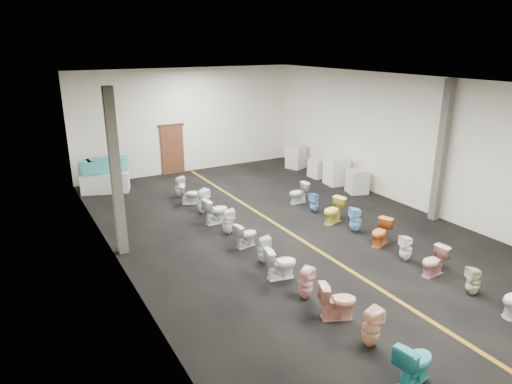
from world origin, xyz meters
TOP-DOWN VIEW (x-y plane):
  - floor at (0.00, 0.00)m, footprint 16.00×16.00m
  - ceiling at (0.00, 0.00)m, footprint 16.00×16.00m
  - wall_back at (0.00, 8.00)m, footprint 10.00×0.00m
  - wall_left at (-5.00, 0.00)m, footprint 0.00×16.00m
  - wall_right at (5.00, 0.00)m, footprint 0.00×16.00m
  - aisle_stripe at (0.00, 0.00)m, footprint 0.12×15.60m
  - back_door at (-0.80, 7.94)m, footprint 1.00×0.10m
  - door_frame at (-0.80, 7.95)m, footprint 1.15×0.08m
  - column_left at (-4.75, 1.00)m, footprint 0.25×0.25m
  - column_right at (4.75, -1.50)m, footprint 0.25×0.25m
  - display_table at (-3.97, 6.75)m, footprint 1.93×1.38m
  - bathtub at (-3.97, 6.75)m, footprint 1.86×0.67m
  - appliance_crate_a at (4.40, 1.84)m, footprint 0.87×0.87m
  - appliance_crate_b at (4.40, 3.10)m, footprint 0.90×0.90m
  - appliance_crate_c at (4.40, 4.28)m, footprint 0.72×0.72m
  - appliance_crate_d at (4.40, 6.00)m, footprint 0.92×0.92m
  - toilet_left_0 at (-1.72, -6.53)m, footprint 0.85×0.57m
  - toilet_left_1 at (-1.66, -5.43)m, footprint 0.39×0.38m
  - toilet_left_2 at (-1.63, -4.39)m, footprint 0.90×0.72m
  - toilet_left_3 at (-1.75, -3.43)m, footprint 0.45×0.45m
  - toilet_left_4 at (-1.74, -2.36)m, footprint 0.85×0.59m
  - toilet_left_5 at (-1.67, -1.43)m, footprint 0.40×0.39m
  - toilet_left_6 at (-1.62, -0.34)m, footprint 0.74×0.49m
  - toilet_left_7 at (-1.66, 0.71)m, footprint 0.43×0.43m
  - toilet_left_8 at (-1.62, 1.69)m, footprint 0.85×0.53m
  - toilet_left_9 at (-1.64, 2.69)m, footprint 0.50×0.49m
  - toilet_left_10 at (-1.65, 3.80)m, footprint 0.80×0.62m
  - toilet_left_11 at (-1.70, 4.72)m, footprint 0.38×0.37m
  - toilet_right_2 at (1.66, -5.19)m, footprint 0.40×0.40m
  - toilet_right_3 at (1.64, -4.10)m, footprint 0.74×0.45m
  - toilet_right_4 at (1.64, -3.20)m, footprint 0.38×0.37m
  - toilet_right_5 at (1.78, -2.13)m, footprint 0.84×0.65m
  - toilet_right_6 at (1.76, -1.08)m, footprint 0.47×0.46m
  - toilet_right_7 at (1.66, -0.14)m, footprint 0.89×0.65m
  - toilet_right_8 at (1.69, 0.91)m, footprint 0.41×0.40m
  - toilet_right_9 at (1.77, 1.98)m, footprint 0.74×0.44m

SIDE VIEW (x-z plane):
  - floor at x=0.00m, z-range 0.00..0.00m
  - aisle_stripe at x=0.00m, z-range 0.00..0.01m
  - toilet_right_2 at x=1.66m, z-range 0.00..0.69m
  - toilet_right_8 at x=1.69m, z-range 0.00..0.69m
  - toilet_left_6 at x=-1.62m, z-range 0.00..0.70m
  - toilet_right_4 at x=1.64m, z-range 0.00..0.71m
  - toilet_left_10 at x=-1.65m, z-range 0.00..0.72m
  - toilet_left_5 at x=-1.67m, z-range 0.00..0.72m
  - toilet_right_3 at x=1.64m, z-range 0.00..0.73m
  - toilet_right_9 at x=1.77m, z-range 0.00..0.74m
  - toilet_left_3 at x=-1.75m, z-range 0.00..0.74m
  - toilet_right_5 at x=1.78m, z-range 0.00..0.75m
  - display_table at x=-3.97m, z-range 0.00..0.77m
  - toilet_left_11 at x=-1.70m, z-range 0.00..0.78m
  - toilet_left_7 at x=-1.66m, z-range 0.00..0.78m
  - appliance_crate_c at x=4.40m, z-range 0.00..0.79m
  - toilet_left_1 at x=-1.66m, z-range 0.00..0.79m
  - toilet_left_4 at x=-1.74m, z-range 0.00..0.80m
  - toilet_right_6 at x=1.76m, z-range 0.00..0.80m
  - toilet_left_0 at x=-1.72m, z-range 0.00..0.80m
  - toilet_left_2 at x=-1.63m, z-range 0.00..0.80m
  - toilet_right_7 at x=1.66m, z-range 0.00..0.81m
  - toilet_left_8 at x=-1.62m, z-range 0.00..0.83m
  - toilet_left_9 at x=-1.64m, z-range 0.00..0.85m
  - appliance_crate_a at x=4.40m, z-range 0.00..0.91m
  - appliance_crate_d at x=4.40m, z-range 0.00..1.02m
  - appliance_crate_b at x=4.40m, z-range 0.00..1.10m
  - back_door at x=-0.80m, z-range 0.00..2.10m
  - bathtub at x=-3.97m, z-range 0.79..1.34m
  - door_frame at x=-0.80m, z-range 2.07..2.17m
  - wall_back at x=0.00m, z-range -2.75..7.25m
  - wall_left at x=-5.00m, z-range -5.75..10.25m
  - wall_right at x=5.00m, z-range -5.75..10.25m
  - column_left at x=-4.75m, z-range 0.00..4.50m
  - column_right at x=4.75m, z-range 0.00..4.50m
  - ceiling at x=0.00m, z-range 4.50..4.50m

